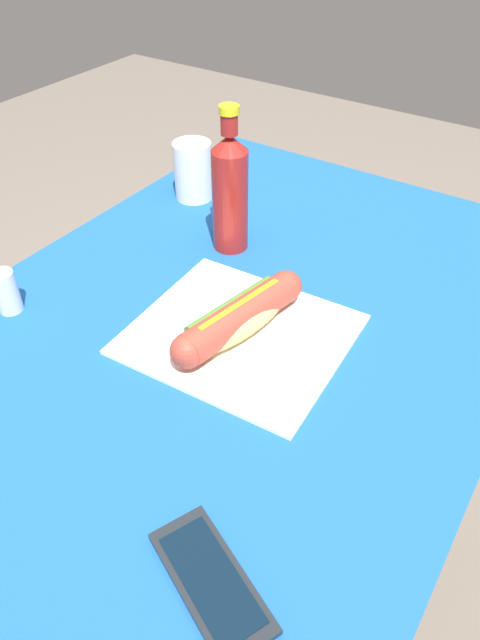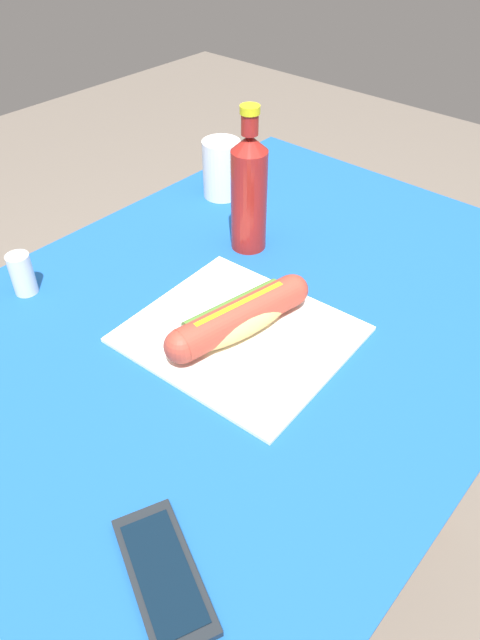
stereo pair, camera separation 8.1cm
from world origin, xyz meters
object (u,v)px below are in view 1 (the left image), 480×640
at_px(cell_phone, 211,581).
at_px(drinking_cup, 193,171).
at_px(hot_dog, 240,317).
at_px(salt_shaker, 6,292).
at_px(soda_bottle, 230,191).

relative_size(cell_phone, drinking_cup, 1.45).
distance_m(cell_phone, drinking_cup, 0.78).
bearing_deg(drinking_cup, hot_dog, -133.99).
bearing_deg(salt_shaker, drinking_cup, -2.23).
bearing_deg(cell_phone, soda_bottle, 32.64).
height_order(hot_dog, soda_bottle, soda_bottle).
bearing_deg(cell_phone, salt_shaker, 71.07).
bearing_deg(hot_dog, soda_bottle, 37.53).
height_order(hot_dog, cell_phone, hot_dog).
height_order(drinking_cup, salt_shaker, drinking_cup).
height_order(hot_dog, drinking_cup, drinking_cup).
distance_m(hot_dog, salt_shaker, 0.35).
xyz_separation_m(hot_dog, soda_bottle, (0.19, 0.15, 0.07)).
distance_m(hot_dog, drinking_cup, 0.43).
bearing_deg(soda_bottle, salt_shaker, 151.84).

